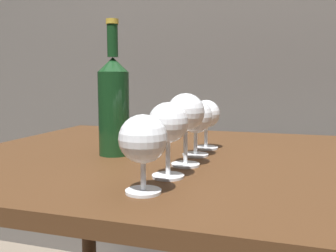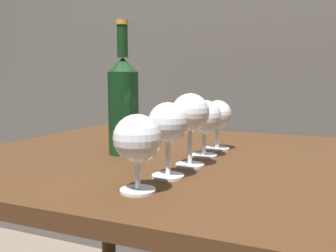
{
  "view_description": "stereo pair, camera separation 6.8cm",
  "coord_description": "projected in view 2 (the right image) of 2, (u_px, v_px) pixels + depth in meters",
  "views": [
    {
      "loc": [
        0.13,
        -0.86,
        0.93
      ],
      "look_at": [
        -0.08,
        -0.22,
        0.85
      ],
      "focal_mm": 39.06,
      "sensor_mm": 36.0,
      "label": 1
    },
    {
      "loc": [
        0.19,
        -0.84,
        0.93
      ],
      "look_at": [
        -0.08,
        -0.22,
        0.85
      ],
      "focal_mm": 39.06,
      "sensor_mm": 36.0,
      "label": 2
    }
  ],
  "objects": [
    {
      "name": "wine_glass_chardonnay",
      "position": [
        137.0,
        140.0,
        0.59
      ],
      "size": [
        0.08,
        0.08,
        0.13
      ],
      "color": "white",
      "rests_on": "dining_table"
    },
    {
      "name": "dining_table",
      "position": [
        233.0,
        196.0,
        0.87
      ],
      "size": [
        1.32,
        0.89,
        0.75
      ],
      "color": "#472B16",
      "rests_on": "ground_plane"
    },
    {
      "name": "wine_glass_pinot",
      "position": [
        204.0,
        118.0,
        0.87
      ],
      "size": [
        0.08,
        0.08,
        0.14
      ],
      "color": "white",
      "rests_on": "dining_table"
    },
    {
      "name": "wine_glass_merlot",
      "position": [
        190.0,
        115.0,
        0.77
      ],
      "size": [
        0.08,
        0.08,
        0.16
      ],
      "color": "white",
      "rests_on": "dining_table"
    },
    {
      "name": "wine_glass_white",
      "position": [
        168.0,
        125.0,
        0.68
      ],
      "size": [
        0.08,
        0.08,
        0.14
      ],
      "color": "white",
      "rests_on": "dining_table"
    },
    {
      "name": "wine_bottle",
      "position": [
        123.0,
        103.0,
        0.9
      ],
      "size": [
        0.08,
        0.08,
        0.33
      ],
      "color": "#143819",
      "rests_on": "dining_table"
    },
    {
      "name": "wine_glass_rose",
      "position": [
        218.0,
        116.0,
        0.96
      ],
      "size": [
        0.07,
        0.07,
        0.13
      ],
      "color": "white",
      "rests_on": "dining_table"
    }
  ]
}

